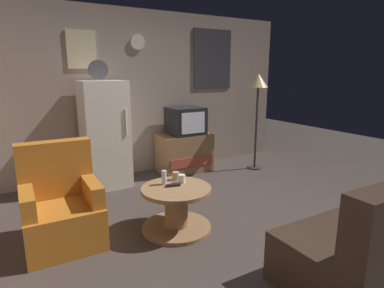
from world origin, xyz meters
The scene contains 12 objects.
ground_plane centered at (0.00, 0.00, 0.00)m, with size 12.00×12.00×0.00m, color #3D332D.
wall_with_art centered at (0.01, 2.45, 1.28)m, with size 5.20×0.12×2.55m.
fridge centered at (-0.75, 2.05, 0.75)m, with size 0.60×0.62×1.77m.
tv_stand centered at (0.55, 2.08, 0.31)m, with size 0.84×0.53×0.62m.
crt_tv centered at (0.57, 2.08, 0.84)m, with size 0.54×0.51×0.44m.
standing_lamp centered at (1.66, 1.61, 1.36)m, with size 0.32×0.32×1.59m.
coffee_table centered at (-0.49, 0.34, 0.23)m, with size 0.72×0.72×0.46m.
wine_glass centered at (-0.55, 0.49, 0.54)m, with size 0.05×0.05×0.15m, color silver.
mug_ceramic_white centered at (-0.37, 0.44, 0.51)m, with size 0.08×0.08×0.09m, color silver.
mug_ceramic_tan centered at (-0.38, 0.55, 0.51)m, with size 0.08×0.08×0.09m, color tan.
remote_control centered at (-0.50, 0.39, 0.47)m, with size 0.15×0.04×0.02m, color black.
armchair centered at (-1.55, 0.67, 0.34)m, with size 0.68×0.68×0.96m.
Camera 1 is at (-1.86, -2.39, 1.61)m, focal length 29.61 mm.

